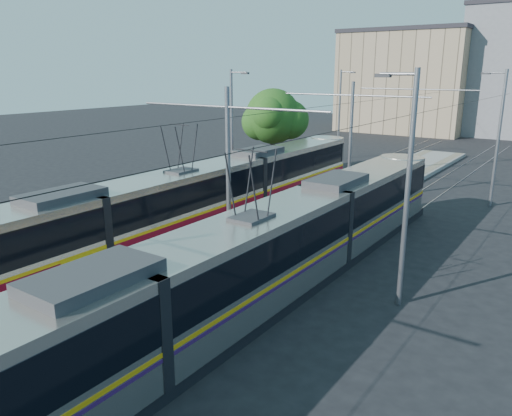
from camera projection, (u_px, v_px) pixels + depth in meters
The scene contains 12 objects.
ground at pixel (70, 337), 15.32m from camera, with size 160.00×160.00×0.00m, color black.
platform at pixel (325, 210), 28.72m from camera, with size 4.00×50.00×0.30m, color gray.
tactile_strip_left at pixel (303, 204), 29.48m from camera, with size 0.70×50.00×0.01m, color gray.
tactile_strip_right at pixel (349, 211), 27.88m from camera, with size 0.70×50.00×0.01m, color gray.
rails at pixel (325, 212), 28.76m from camera, with size 8.71×70.00×0.03m.
tram_left at pixel (183, 204), 23.96m from camera, with size 2.43×32.09×5.50m.
tram_right at pixel (252, 260), 16.47m from camera, with size 2.43×30.84×5.50m.
catenary at pixel (303, 140), 25.31m from camera, with size 9.20×70.00×7.00m.
street_lamps at pixel (358, 133), 30.81m from camera, with size 15.18×38.22×8.00m.
shelter at pixel (340, 191), 27.19m from camera, with size 0.78×1.15×2.39m.
tree at pixel (277, 117), 37.65m from camera, with size 4.58×4.23×6.65m.
building_left at pixel (409, 81), 66.53m from camera, with size 16.32×12.24×13.11m.
Camera 1 is at (12.54, -7.97, 7.90)m, focal length 35.00 mm.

